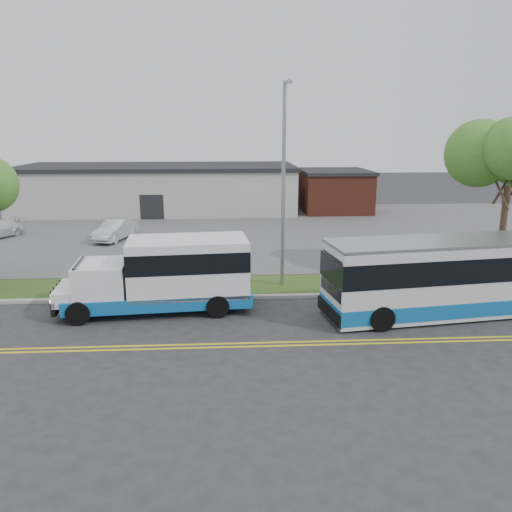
{
  "coord_description": "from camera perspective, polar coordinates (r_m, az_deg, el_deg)",
  "views": [
    {
      "loc": [
        0.31,
        -20.53,
        7.47
      ],
      "look_at": [
        1.71,
        2.69,
        1.6
      ],
      "focal_mm": 35.0,
      "sensor_mm": 36.0,
      "label": 1
    }
  ],
  "objects": [
    {
      "name": "brick_wing",
      "position": [
        47.95,
        8.92,
        7.39
      ],
      "size": [
        6.3,
        7.3,
        3.9
      ],
      "color": "brown",
      "rests_on": "ground"
    },
    {
      "name": "shuttle_bus",
      "position": [
        21.34,
        -9.85,
        -1.88
      ],
      "size": [
        8.25,
        3.31,
        3.09
      ],
      "rotation": [
        0.0,
        0.0,
        0.09
      ],
      "color": "#0E599E",
      "rests_on": "ground"
    },
    {
      "name": "grocery_bag_right",
      "position": [
        26.18,
        -12.93,
        -2.2
      ],
      "size": [
        0.32,
        0.32,
        0.32
      ],
      "primitive_type": "sphere",
      "color": "white",
      "rests_on": "verge"
    },
    {
      "name": "grocery_bag_left",
      "position": [
        25.81,
        -14.42,
        -2.52
      ],
      "size": [
        0.32,
        0.32,
        0.32
      ],
      "primitive_type": "sphere",
      "color": "white",
      "rests_on": "verge"
    },
    {
      "name": "parking_lot",
      "position": [
        38.26,
        -3.85,
        2.94
      ],
      "size": [
        80.0,
        25.0,
        0.1
      ],
      "primitive_type": "cube",
      "color": "#4C4C4F",
      "rests_on": "ground"
    },
    {
      "name": "tree_east",
      "position": [
        27.26,
        27.15,
        9.98
      ],
      "size": [
        5.2,
        5.2,
        8.33
      ],
      "color": "#372A1E",
      "rests_on": "verge"
    },
    {
      "name": "pedestrian",
      "position": [
        25.78,
        -13.77,
        -0.67
      ],
      "size": [
        0.77,
        0.59,
        1.9
      ],
      "primitive_type": "imported",
      "rotation": [
        0.0,
        0.0,
        3.35
      ],
      "color": "black",
      "rests_on": "verge"
    },
    {
      "name": "transit_bus",
      "position": [
        22.36,
        22.37,
        -2.13
      ],
      "size": [
        11.7,
        4.12,
        3.18
      ],
      "rotation": [
        0.0,
        0.0,
        0.13
      ],
      "color": "silver",
      "rests_on": "ground"
    },
    {
      "name": "streetlight_near",
      "position": [
        23.52,
        3.17,
        8.68
      ],
      "size": [
        0.35,
        1.53,
        9.5
      ],
      "color": "gray",
      "rests_on": "verge"
    },
    {
      "name": "ground",
      "position": [
        21.85,
        -4.07,
        -5.86
      ],
      "size": [
        140.0,
        140.0,
        0.0
      ],
      "primitive_type": "plane",
      "color": "#28282B",
      "rests_on": "ground"
    },
    {
      "name": "verge",
      "position": [
        24.58,
        -4.01,
        -3.44
      ],
      "size": [
        80.0,
        3.3,
        0.1
      ],
      "primitive_type": "cube",
      "color": "#354A18",
      "rests_on": "ground"
    },
    {
      "name": "lane_line_south",
      "position": [
        18.01,
        -4.19,
        -10.37
      ],
      "size": [
        70.0,
        0.12,
        0.01
      ],
      "primitive_type": "cube",
      "color": "gold",
      "rests_on": "ground"
    },
    {
      "name": "parked_car_a",
      "position": [
        35.83,
        -15.8,
        2.87
      ],
      "size": [
        2.63,
        4.41,
        1.37
      ],
      "primitive_type": "imported",
      "rotation": [
        0.0,
        0.0,
        -0.3
      ],
      "color": "silver",
      "rests_on": "parking_lot"
    },
    {
      "name": "curb",
      "position": [
        22.86,
        -4.05,
        -4.74
      ],
      "size": [
        80.0,
        0.3,
        0.15
      ],
      "primitive_type": "cube",
      "color": "#9E9B93",
      "rests_on": "ground"
    },
    {
      "name": "lane_line_north",
      "position": [
        18.28,
        -4.18,
        -9.98
      ],
      "size": [
        70.0,
        0.12,
        0.01
      ],
      "primitive_type": "cube",
      "color": "gold",
      "rests_on": "ground"
    },
    {
      "name": "commercial_building",
      "position": [
        48.24,
        -11.04,
        7.61
      ],
      "size": [
        25.4,
        10.4,
        4.35
      ],
      "color": "#9E9E99",
      "rests_on": "ground"
    }
  ]
}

